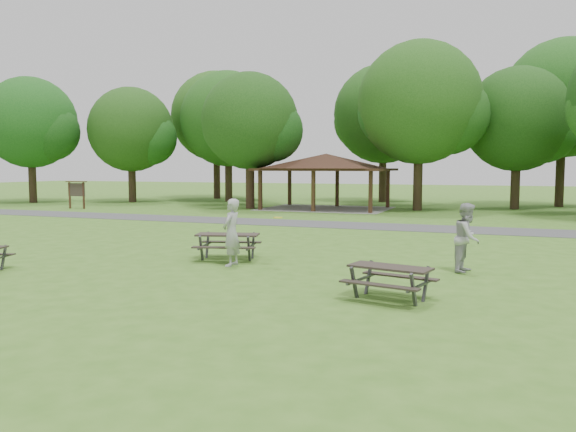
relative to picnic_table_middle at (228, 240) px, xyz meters
The scene contains 18 objects.
ground 2.92m from the picnic_table_middle, 79.19° to the right, with size 160.00×160.00×0.00m, color #407220.
asphalt_path 11.23m from the picnic_table_middle, 87.26° to the left, with size 120.00×3.20×0.02m, color #474749.
pavilion 21.62m from the picnic_table_middle, 99.28° to the left, with size 8.60×7.01×3.76m.
notice_board 24.70m from the picnic_table_middle, 142.02° to the left, with size 1.60×0.30×1.88m.
tree_row_a 33.91m from the picnic_table_middle, 144.92° to the left, with size 7.56×7.20×9.97m.
tree_row_b 30.94m from the picnic_table_middle, 131.89° to the left, with size 7.14×6.80×9.28m.
tree_row_c 30.02m from the picnic_table_middle, 117.01° to the left, with size 8.19×7.80×10.67m.
tree_row_d 22.04m from the picnic_table_middle, 113.03° to the left, with size 6.93×6.60×9.27m.
tree_row_e 23.21m from the picnic_table_middle, 83.24° to the left, with size 8.40×8.00×11.02m.
tree_row_f 27.63m from the picnic_table_middle, 71.47° to the left, with size 7.35×7.00×9.55m.
tree_deep_a 34.55m from the picnic_table_middle, 118.84° to the left, with size 8.40×8.00×11.38m.
tree_deep_b 30.90m from the picnic_table_middle, 92.59° to the left, with size 8.40×8.00×11.13m.
tree_deep_c 32.19m from the picnic_table_middle, 68.28° to the left, with size 8.82×8.40×11.90m.
picnic_table_middle is the anchor object (origin of this frame).
picnic_table_far 6.66m from the picnic_table_middle, 31.27° to the right, with size 1.99×1.73×0.75m.
frisbee_in_flight 2.22m from the picnic_table_middle, 18.99° to the right, with size 0.36×0.36×0.02m.
frisbee_thrower 1.22m from the picnic_table_middle, 57.01° to the right, with size 0.71×0.47×1.95m, color #A4A4A7.
frisbee_catcher 7.05m from the picnic_table_middle, ahead, with size 0.92×0.71×1.88m, color #A8A8AB.
Camera 1 is at (7.43, -12.52, 2.85)m, focal length 35.00 mm.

